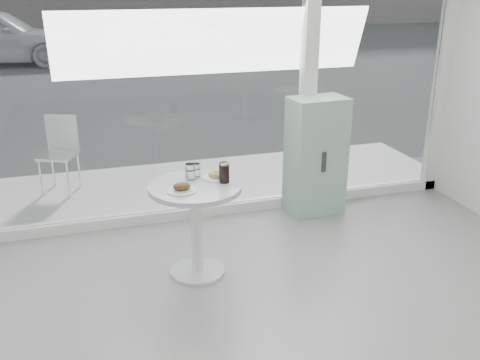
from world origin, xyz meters
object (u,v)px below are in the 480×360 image
object	(u,v)px
mint_cabinet	(316,156)
car_silver	(166,39)
water_tumbler_a	(190,172)
cola_glass	(224,173)
main_table	(196,211)
plate_donut	(216,176)
plate_fritter	(182,188)
patio_chair	(60,149)
water_tumbler_b	(196,171)

from	to	relation	value
mint_cabinet	car_silver	bearing A→B (deg)	83.81
water_tumbler_a	cola_glass	size ratio (longest dim) A/B	0.80
cola_glass	main_table	bearing A→B (deg)	178.39
mint_cabinet	plate_donut	world-z (taller)	mint_cabinet
mint_cabinet	main_table	bearing A→B (deg)	-152.62
main_table	mint_cabinet	world-z (taller)	mint_cabinet
plate_donut	cola_glass	distance (m)	0.12
car_silver	water_tumbler_a	size ratio (longest dim) A/B	30.48
main_table	plate_fritter	world-z (taller)	plate_fritter
car_silver	plate_fritter	world-z (taller)	car_silver
mint_cabinet	patio_chair	size ratio (longest dim) A/B	1.43
main_table	car_silver	size ratio (longest dim) A/B	0.20
patio_chair	water_tumbler_b	bearing A→B (deg)	-38.05
mint_cabinet	water_tumbler_b	size ratio (longest dim) A/B	11.18
mint_cabinet	plate_fritter	world-z (taller)	mint_cabinet
main_table	water_tumbler_b	distance (m)	0.33
main_table	plate_donut	xyz separation A→B (m)	(0.20, 0.10, 0.24)
plate_donut	main_table	bearing A→B (deg)	-153.16
main_table	water_tumbler_a	size ratio (longest dim) A/B	6.07
water_tumbler_a	patio_chair	bearing A→B (deg)	117.38
plate_fritter	water_tumbler_a	size ratio (longest dim) A/B	1.72
main_table	car_silver	distance (m)	11.99
plate_fritter	water_tumbler_a	distance (m)	0.26
car_silver	cola_glass	xyz separation A→B (m)	(-1.53, -11.87, 0.21)
mint_cabinet	cola_glass	bearing A→B (deg)	-147.69
mint_cabinet	water_tumbler_a	world-z (taller)	mint_cabinet
mint_cabinet	water_tumbler_b	distance (m)	1.55
plate_donut	water_tumbler_a	bearing A→B (deg)	169.62
plate_fritter	plate_donut	world-z (taller)	plate_fritter
plate_donut	water_tumbler_b	world-z (taller)	water_tumbler_b
plate_fritter	cola_glass	distance (m)	0.37
car_silver	patio_chair	bearing A→B (deg)	150.10
plate_donut	water_tumbler_b	distance (m)	0.17
water_tumbler_b	plate_fritter	bearing A→B (deg)	-120.77
main_table	water_tumbler_a	distance (m)	0.31
car_silver	mint_cabinet	bearing A→B (deg)	164.38
water_tumbler_a	car_silver	bearing A→B (deg)	81.45
patio_chair	main_table	bearing A→B (deg)	-41.39
car_silver	main_table	bearing A→B (deg)	157.72
patio_chair	water_tumbler_a	world-z (taller)	water_tumbler_a
mint_cabinet	plate_donut	size ratio (longest dim) A/B	5.36
patio_chair	cola_glass	size ratio (longest dim) A/B	5.23
patio_chair	water_tumbler_a	distance (m)	2.27
plate_fritter	water_tumbler_b	bearing A→B (deg)	59.23
plate_fritter	patio_chair	bearing A→B (deg)	112.43
plate_donut	plate_fritter	bearing A→B (deg)	-147.56
patio_chair	water_tumbler_b	size ratio (longest dim) A/B	7.81
car_silver	plate_donut	size ratio (longest dim) A/B	17.53
patio_chair	car_silver	distance (m)	10.12
plate_donut	water_tumbler_b	xyz separation A→B (m)	(-0.14, 0.09, 0.03)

